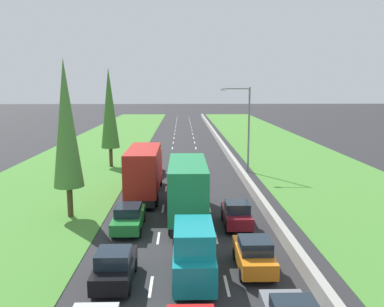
% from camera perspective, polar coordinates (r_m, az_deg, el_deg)
% --- Properties ---
extents(ground_plane, '(300.00, 300.00, 0.00)m').
position_cam_1_polar(ground_plane, '(62.99, -1.14, 1.17)').
color(ground_plane, '#28282B').
rests_on(ground_plane, ground).
extents(grass_verge_left, '(14.00, 140.00, 0.04)m').
position_cam_1_polar(grass_verge_left, '(64.19, -12.51, 1.12)').
color(grass_verge_left, '#478433').
rests_on(grass_verge_left, ground).
extents(grass_verge_right, '(14.00, 140.00, 0.04)m').
position_cam_1_polar(grass_verge_right, '(64.66, 11.69, 1.21)').
color(grass_verge_right, '#478433').
rests_on(grass_verge_right, ground).
extents(median_barrier, '(0.44, 120.00, 0.85)m').
position_cam_1_polar(median_barrier, '(63.21, 4.04, 1.57)').
color(median_barrier, '#9E9B93').
rests_on(median_barrier, ground).
extents(lane_markings, '(3.64, 116.00, 0.01)m').
position_cam_1_polar(lane_markings, '(62.99, -1.14, 1.17)').
color(lane_markings, white).
rests_on(lane_markings, ground).
extents(black_hatchback_left_lane, '(1.74, 3.90, 1.72)m').
position_cam_1_polar(black_hatchback_left_lane, '(19.76, -10.86, -15.41)').
color(black_hatchback_left_lane, black).
rests_on(black_hatchback_left_lane, ground).
extents(green_sedan_left_lane, '(1.82, 4.50, 1.64)m').
position_cam_1_polar(green_sedan_left_lane, '(26.45, -8.93, -8.90)').
color(green_sedan_left_lane, '#237A33').
rests_on(green_sedan_left_lane, ground).
extents(teal_van_centre_lane, '(1.96, 4.90, 2.82)m').
position_cam_1_polar(teal_van_centre_lane, '(19.48, 0.24, -13.81)').
color(teal_van_centre_lane, teal).
rests_on(teal_van_centre_lane, ground).
extents(green_box_truck_centre_lane, '(2.46, 9.40, 4.18)m').
position_cam_1_polar(green_box_truck_centre_lane, '(27.78, -0.64, -4.94)').
color(green_box_truck_centre_lane, black).
rests_on(green_box_truck_centre_lane, ground).
extents(red_box_truck_left_lane, '(2.46, 9.40, 4.18)m').
position_cam_1_polar(red_box_truck_left_lane, '(33.74, -6.69, -2.42)').
color(red_box_truck_left_lane, black).
rests_on(red_box_truck_left_lane, ground).
extents(grey_sedan_left_lane, '(1.82, 4.50, 1.64)m').
position_cam_1_polar(grey_sedan_left_lane, '(42.73, -5.71, -1.75)').
color(grey_sedan_left_lane, slate).
rests_on(grey_sedan_left_lane, ground).
extents(orange_hatchback_right_lane, '(1.74, 3.90, 1.72)m').
position_cam_1_polar(orange_hatchback_right_lane, '(20.94, 8.75, -13.88)').
color(orange_hatchback_right_lane, orange).
rests_on(orange_hatchback_right_lane, ground).
extents(maroon_hatchback_right_lane, '(1.74, 3.90, 1.72)m').
position_cam_1_polar(maroon_hatchback_right_lane, '(26.84, 6.31, -8.51)').
color(maroon_hatchback_right_lane, maroon).
rests_on(maroon_hatchback_right_lane, ground).
extents(red_hatchback_centre_lane, '(1.74, 3.90, 1.72)m').
position_cam_1_polar(red_hatchback_centre_lane, '(37.19, -1.21, -3.36)').
color(red_hatchback_centre_lane, red).
rests_on(red_hatchback_centre_lane, ground).
extents(maroon_sedan_centre_lane, '(1.82, 4.50, 1.64)m').
position_cam_1_polar(maroon_sedan_centre_lane, '(43.61, -1.21, -1.48)').
color(maroon_sedan_centre_lane, maroon).
rests_on(maroon_sedan_centre_lane, ground).
extents(poplar_tree_second, '(2.07, 2.07, 10.99)m').
position_cam_1_polar(poplar_tree_second, '(28.82, -17.35, 3.96)').
color(poplar_tree_second, '#4C3823').
rests_on(poplar_tree_second, ground).
extents(poplar_tree_third, '(2.08, 2.08, 11.15)m').
position_cam_1_polar(poplar_tree_third, '(46.41, -11.59, 6.23)').
color(poplar_tree_third, '#4C3823').
rests_on(poplar_tree_third, ground).
extents(street_light_mast, '(3.20, 0.28, 9.00)m').
position_cam_1_polar(street_light_mast, '(43.01, 7.59, 4.24)').
color(street_light_mast, gray).
rests_on(street_light_mast, ground).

